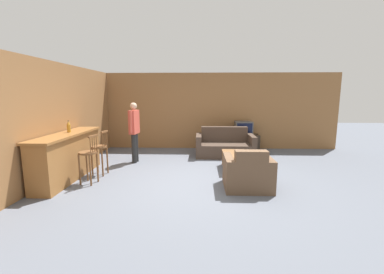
{
  "coord_description": "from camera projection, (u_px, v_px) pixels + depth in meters",
  "views": [
    {
      "loc": [
        0.04,
        -5.35,
        1.88
      ],
      "look_at": [
        -0.18,
        0.81,
        0.85
      ],
      "focal_mm": 24.0,
      "sensor_mm": 36.0,
      "label": 1
    }
  ],
  "objects": [
    {
      "name": "person_by_window",
      "position": [
        134.0,
        129.0,
        7.04
      ],
      "size": [
        0.21,
        0.55,
        1.66
      ],
      "color": "black",
      "rests_on": "ground_plane"
    },
    {
      "name": "tv_unit",
      "position": [
        243.0,
        142.0,
        8.65
      ],
      "size": [
        1.03,
        0.54,
        0.54
      ],
      "color": "#2D2319",
      "rests_on": "ground_plane"
    },
    {
      "name": "bar_chair_near",
      "position": [
        88.0,
        157.0,
        5.39
      ],
      "size": [
        0.42,
        0.42,
        1.05
      ],
      "color": "brown",
      "rests_on": "ground_plane"
    },
    {
      "name": "bottle",
      "position": [
        69.0,
        127.0,
        5.78
      ],
      "size": [
        0.08,
        0.08,
        0.27
      ],
      "color": "#B27A23",
      "rests_on": "bar_counter"
    },
    {
      "name": "bar_counter",
      "position": [
        68.0,
        156.0,
        5.72
      ],
      "size": [
        0.55,
        2.36,
        1.03
      ],
      "color": "brown",
      "rests_on": "ground_plane"
    },
    {
      "name": "wall_left",
      "position": [
        76.0,
        117.0,
        6.75
      ],
      "size": [
        0.08,
        8.57,
        2.6
      ],
      "color": "olive",
      "rests_on": "ground_plane"
    },
    {
      "name": "coffee_table",
      "position": [
        235.0,
        156.0,
        6.4
      ],
      "size": [
        0.59,
        1.01,
        0.42
      ],
      "color": "brown",
      "rests_on": "ground_plane"
    },
    {
      "name": "bar_chair_mid",
      "position": [
        100.0,
        151.0,
        5.99
      ],
      "size": [
        0.39,
        0.39,
        1.05
      ],
      "color": "brown",
      "rests_on": "ground_plane"
    },
    {
      "name": "couch_far",
      "position": [
        225.0,
        146.0,
        7.9
      ],
      "size": [
        1.76,
        0.93,
        0.87
      ],
      "color": "#423328",
      "rests_on": "ground_plane"
    },
    {
      "name": "ground_plane",
      "position": [
        199.0,
        182.0,
        5.58
      ],
      "size": [
        24.0,
        24.0,
        0.0
      ],
      "primitive_type": "plane",
      "color": "#565B66"
    },
    {
      "name": "armchair_near",
      "position": [
        248.0,
        174.0,
        5.14
      ],
      "size": [
        0.93,
        0.88,
        0.84
      ],
      "color": "brown",
      "rests_on": "ground_plane"
    },
    {
      "name": "wall_back",
      "position": [
        200.0,
        111.0,
        8.89
      ],
      "size": [
        9.4,
        0.08,
        2.6
      ],
      "color": "olive",
      "rests_on": "ground_plane"
    },
    {
      "name": "tv",
      "position": [
        243.0,
        128.0,
        8.56
      ],
      "size": [
        0.56,
        0.5,
        0.44
      ],
      "color": "#4C4C4C",
      "rests_on": "tv_unit"
    }
  ]
}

